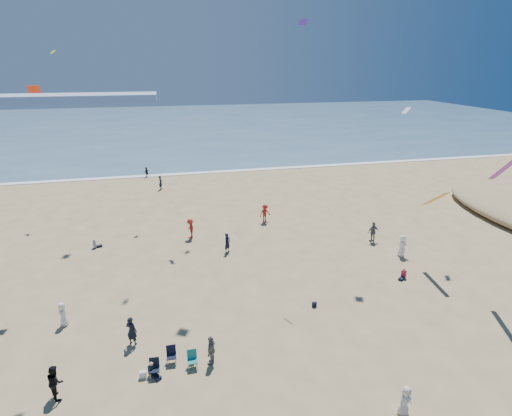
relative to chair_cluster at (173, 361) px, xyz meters
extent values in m
cube|color=#476B84|center=(3.38, 90.47, -0.47)|extent=(220.00, 100.00, 0.06)
cube|color=white|center=(3.38, 40.47, -0.46)|extent=(220.00, 1.20, 0.08)
cube|color=#7A8EA8|center=(-56.62, 165.47, 1.10)|extent=(110.00, 20.00, 3.20)
imported|color=slate|center=(18.50, 12.53, 0.47)|extent=(1.18, 0.59, 1.93)
imported|color=black|center=(-2.25, 2.62, 0.42)|extent=(0.80, 0.71, 1.84)
imported|color=slate|center=(2.08, 0.00, 0.38)|extent=(0.83, 1.12, 1.77)
imported|color=white|center=(19.47, 9.32, 0.45)|extent=(0.77, 1.03, 1.90)
imported|color=white|center=(-6.57, 5.49, 0.29)|extent=(0.60, 0.83, 1.58)
imported|color=#A11F17|center=(2.20, 17.12, 0.44)|extent=(0.90, 1.32, 1.88)
imported|color=black|center=(5.09, 13.34, 0.39)|extent=(0.77, 0.75, 1.78)
imported|color=black|center=(-0.48, 33.46, 0.41)|extent=(0.60, 0.76, 1.82)
imported|color=red|center=(10.00, 19.51, 0.44)|extent=(1.35, 0.96, 1.88)
imported|color=silver|center=(10.48, -5.40, 0.28)|extent=(0.89, 0.73, 1.57)
imported|color=black|center=(-5.65, -0.60, 0.41)|extent=(0.99, 1.09, 1.82)
imported|color=black|center=(-2.50, 40.08, 0.23)|extent=(0.85, 0.75, 1.45)
cube|color=white|center=(-1.58, -0.29, -0.30)|extent=(0.35, 0.20, 0.40)
cube|color=black|center=(1.00, 0.25, -0.31)|extent=(0.30, 0.22, 0.38)
cube|color=black|center=(9.53, 3.83, -0.33)|extent=(0.28, 0.18, 0.34)
cube|color=red|center=(-7.78, 12.45, 13.42)|extent=(0.76, 0.39, 0.52)
cube|color=#5B279A|center=(10.69, 11.77, 17.78)|extent=(0.56, 0.81, 0.44)
cube|color=#CDFE19|center=(-10.01, 29.56, 16.12)|extent=(0.68, 0.69, 0.36)
cube|color=white|center=(21.57, 14.43, 11.10)|extent=(0.57, 0.63, 0.54)
cube|color=purple|center=(21.87, 3.20, 8.54)|extent=(0.35, 3.14, 2.21)
cube|color=orange|center=(20.49, 7.41, 5.20)|extent=(0.35, 2.64, 1.87)
camera|label=1|loc=(0.50, -17.84, 15.11)|focal=28.00mm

